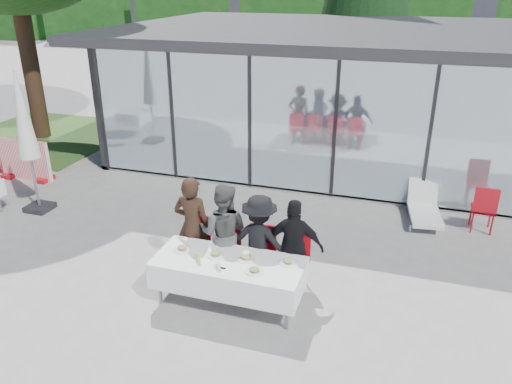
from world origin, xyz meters
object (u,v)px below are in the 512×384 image
diner_b (224,233)px  diner_chair_b (226,246)px  plate_a (182,248)px  spare_chair_b (484,207)px  diner_a (193,226)px  plate_c (246,258)px  diner_d (294,247)px  diner_c (259,241)px  diner_chair_a (196,241)px  plate_extra (255,270)px  plate_b (215,254)px  lounger (424,207)px  dining_table (229,273)px  diner_chair_d (295,257)px  diner_chair_c (261,252)px  folded_eyeglasses (221,268)px  plate_d (288,262)px  market_umbrella (24,123)px  juice_bottle (198,257)px

diner_b → diner_chair_b: (0.00, 0.11, -0.31)m
plate_a → spare_chair_b: size_ratio=0.29×
diner_a → plate_c: bearing=154.1°
diner_b → diner_d: (1.17, -0.00, -0.06)m
diner_c → spare_chair_b: bearing=-135.9°
diner_chair_a → spare_chair_b: size_ratio=1.00×
diner_a → plate_extra: diner_a is taller
diner_a → plate_b: 0.85m
diner_a → diner_c: bearing=179.6°
lounger → plate_c: bearing=-123.5°
dining_table → diner_chair_d: (0.85, 0.75, -0.00)m
diner_chair_b → diner_c: size_ratio=0.62×
diner_chair_c → diner_d: diner_d is taller
diner_c → plate_c: (-0.04, -0.53, -0.01)m
plate_c → folded_eyeglasses: plate_c is taller
diner_c → plate_d: size_ratio=5.61×
market_umbrella → diner_chair_a: bearing=-15.1°
diner_a → plate_a: (0.08, -0.56, -0.10)m
diner_d → folded_eyeglasses: 1.24m
dining_table → juice_bottle: bearing=-157.8°
plate_a → folded_eyeglasses: size_ratio=2.00×
diner_b → diner_chair_c: 0.69m
diner_c → plate_d: (0.59, -0.44, -0.01)m
diner_chair_a → plate_c: diner_chair_a is taller
plate_b → plate_d: bearing=6.3°
plate_d → market_umbrella: market_umbrella is taller
diner_a → diner_chair_b: 0.65m
diner_b → plate_extra: (0.79, -0.82, -0.07)m
diner_chair_c → diner_d: (0.57, -0.11, 0.25)m
diner_chair_a → spare_chair_b: (4.77, 2.95, 0.00)m
dining_table → diner_chair_c: size_ratio=2.32×
plate_a → plate_extra: bearing=-11.8°
plate_b → spare_chair_b: size_ratio=0.29×
market_umbrella → lounger: 8.35m
diner_a → diner_d: size_ratio=1.11×
diner_a → spare_chair_b: diner_a is taller
diner_chair_b → plate_d: (1.19, -0.55, 0.24)m
diner_chair_c → diner_c: bearing=-90.0°
dining_table → diner_chair_a: bearing=139.2°
plate_d → market_umbrella: 6.30m
diner_d → juice_bottle: 1.50m
diner_d → plate_b: diner_d is taller
diner_chair_b → plate_c: size_ratio=3.49×
diner_c → folded_eyeglasses: size_ratio=11.20×
plate_b → diner_chair_a: bearing=133.0°
lounger → plate_b: bearing=-127.9°
plate_b → plate_c: bearing=4.4°
plate_b → folded_eyeglasses: (0.21, -0.31, -0.02)m
diner_chair_a → plate_b: diner_chair_a is taller
diner_b → plate_b: size_ratio=6.04×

